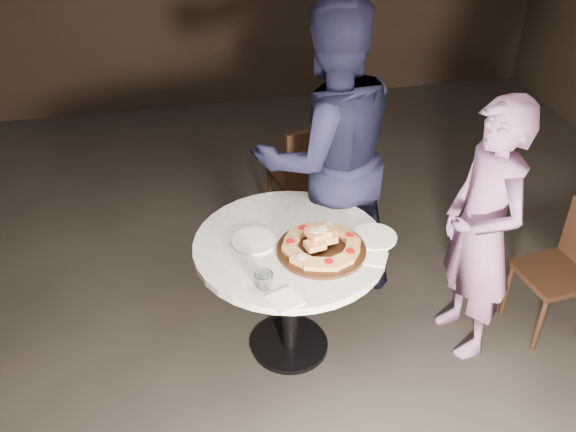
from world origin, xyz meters
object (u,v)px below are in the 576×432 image
(diner_navy, at_px, (327,156))
(focaccia_pile, at_px, (321,243))
(table, at_px, (290,264))
(serving_board, at_px, (321,250))
(water_glass, at_px, (264,281))
(chair_right, at_px, (568,263))
(diner_teal, at_px, (482,233))
(chair_far, at_px, (308,172))

(diner_navy, bearing_deg, focaccia_pile, 65.11)
(table, relative_size, serving_board, 2.55)
(table, height_order, diner_navy, diner_navy)
(water_glass, bearing_deg, diner_navy, 58.84)
(table, xyz_separation_m, diner_navy, (0.33, 0.54, 0.31))
(table, xyz_separation_m, focaccia_pile, (0.13, -0.10, 0.18))
(serving_board, xyz_separation_m, chair_right, (1.42, -0.02, -0.30))
(serving_board, bearing_deg, diner_teal, -1.72)
(focaccia_pile, distance_m, chair_right, 1.46)
(chair_right, distance_m, diner_navy, 1.46)
(chair_right, height_order, diner_navy, diner_navy)
(table, relative_size, water_glass, 12.73)
(serving_board, height_order, water_glass, water_glass)
(table, bearing_deg, water_glass, -121.00)
(focaccia_pile, relative_size, chair_right, 0.52)
(chair_far, distance_m, diner_teal, 1.36)
(focaccia_pile, bearing_deg, serving_board, -62.48)
(chair_far, height_order, diner_navy, diner_navy)
(table, distance_m, diner_navy, 0.70)
(chair_right, height_order, diner_teal, diner_teal)
(diner_teal, bearing_deg, table, -102.11)
(diner_navy, relative_size, diner_teal, 1.22)
(table, height_order, focaccia_pile, focaccia_pile)
(table, relative_size, chair_far, 1.31)
(chair_right, bearing_deg, chair_far, -140.77)
(focaccia_pile, xyz_separation_m, chair_right, (1.42, -0.02, -0.34))
(focaccia_pile, height_order, diner_teal, diner_teal)
(water_glass, bearing_deg, chair_far, 68.73)
(diner_navy, distance_m, diner_teal, 0.94)
(serving_board, bearing_deg, diner_navy, 73.46)
(serving_board, bearing_deg, water_glass, -146.91)
(serving_board, relative_size, water_glass, 4.99)
(focaccia_pile, relative_size, diner_teal, 0.27)
(serving_board, height_order, chair_right, chair_right)
(chair_far, distance_m, chair_right, 1.68)
(focaccia_pile, xyz_separation_m, chair_far, (0.21, 1.15, -0.28))
(serving_board, height_order, chair_far, chair_far)
(chair_far, xyz_separation_m, diner_teal, (0.64, -1.18, 0.24))
(serving_board, distance_m, water_glass, 0.39)
(chair_right, relative_size, diner_teal, 0.52)
(serving_board, distance_m, chair_far, 1.20)
(diner_navy, bearing_deg, diner_teal, 126.42)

